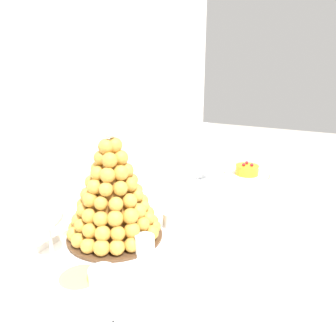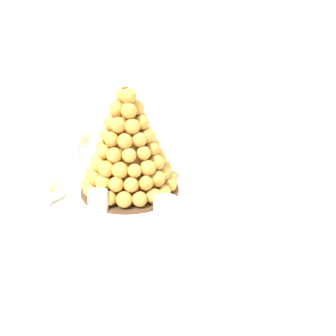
# 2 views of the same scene
# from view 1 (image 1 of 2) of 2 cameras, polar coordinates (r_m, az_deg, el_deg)

# --- Properties ---
(buffet_table) EXTENTS (1.35, 0.86, 0.78)m
(buffet_table) POSITION_cam_1_polar(r_m,az_deg,el_deg) (1.11, 0.67, -13.02)
(buffet_table) COLOR brown
(buffet_table) RESTS_ON ground_plane
(serving_tray) EXTENTS (0.64, 0.34, 0.02)m
(serving_tray) POSITION_cam_1_polar(r_m,az_deg,el_deg) (0.96, -5.84, -11.39)
(serving_tray) COLOR white
(serving_tray) RESTS_ON buffet_table
(croquembouche) EXTENTS (0.27, 0.27, 0.32)m
(croquembouche) POSITION_cam_1_polar(r_m,az_deg,el_deg) (0.90, -9.56, -4.66)
(croquembouche) COLOR #4C331E
(croquembouche) RESTS_ON serving_tray
(dessert_cup_left) EXTENTS (0.06, 0.06, 0.05)m
(dessert_cup_left) POSITION_cam_1_polar(r_m,az_deg,el_deg) (0.74, -11.32, -18.77)
(dessert_cup_left) COLOR silver
(dessert_cup_left) RESTS_ON serving_tray
(dessert_cup_mid_left) EXTENTS (0.05, 0.05, 0.05)m
(dessert_cup_mid_left) POSITION_cam_1_polar(r_m,az_deg,el_deg) (0.85, -4.05, -13.47)
(dessert_cup_mid_left) COLOR silver
(dessert_cup_mid_left) RESTS_ON serving_tray
(dessert_cup_centre) EXTENTS (0.06, 0.06, 0.05)m
(dessert_cup_centre) POSITION_cam_1_polar(r_m,az_deg,el_deg) (0.98, 0.74, -9.09)
(dessert_cup_centre) COLOR silver
(dessert_cup_centre) RESTS_ON serving_tray
(dessert_cup_mid_right) EXTENTS (0.05, 0.05, 0.06)m
(dessert_cup_mid_right) POSITION_cam_1_polar(r_m,az_deg,el_deg) (1.10, 4.57, -5.81)
(dessert_cup_mid_right) COLOR silver
(dessert_cup_mid_right) RESTS_ON serving_tray
(creme_brulee_ramekin) EXTENTS (0.10, 0.10, 0.03)m
(creme_brulee_ramekin) POSITION_cam_1_polar(r_m,az_deg,el_deg) (0.77, -14.97, -18.48)
(creme_brulee_ramekin) COLOR white
(creme_brulee_ramekin) RESTS_ON serving_tray
(macaron_goblet) EXTENTS (0.12, 0.12, 0.25)m
(macaron_goblet) POSITION_cam_1_polar(r_m,az_deg,el_deg) (1.36, 5.53, 3.95)
(macaron_goblet) COLOR white
(macaron_goblet) RESTS_ON buffet_table
(fruit_tart_plate) EXTENTS (0.21, 0.21, 0.06)m
(fruit_tart_plate) POSITION_cam_1_polar(r_m,az_deg,el_deg) (1.48, 13.55, -0.73)
(fruit_tart_plate) COLOR white
(fruit_tart_plate) RESTS_ON buffet_table
(wine_glass) EXTENTS (0.08, 0.08, 0.18)m
(wine_glass) POSITION_cam_1_polar(r_m,az_deg,el_deg) (0.83, -20.27, -7.64)
(wine_glass) COLOR silver
(wine_glass) RESTS_ON buffet_table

